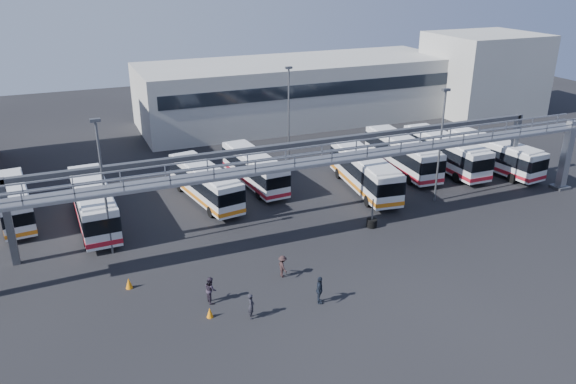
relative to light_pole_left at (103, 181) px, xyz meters
name	(u,v)px	position (x,y,z in m)	size (l,w,h in m)	color
ground	(355,261)	(16.00, -8.00, -5.73)	(140.00, 140.00, 0.00)	black
gantry	(321,164)	(16.00, -2.13, -0.22)	(51.40, 5.15, 7.10)	gray
warehouse	(298,91)	(28.00, 30.00, -1.73)	(42.00, 14.00, 8.00)	#9E9E99
building_right	(483,73)	(54.00, 24.00, -0.23)	(14.00, 12.00, 11.00)	#B2B2AD
light_pole_left	(103,181)	(0.00, 0.00, 0.00)	(0.70, 0.35, 10.21)	#4C4F54
light_pole_mid	(441,140)	(28.00, -1.00, 0.00)	(0.70, 0.35, 10.21)	#4C4F54
light_pole_back	(289,110)	(20.00, 14.00, 0.00)	(0.70, 0.35, 10.21)	#4C4F54
bus_0	(14,201)	(-6.68, 9.14, -4.04)	(3.36, 10.25, 3.06)	silver
bus_1	(93,203)	(-0.68, 5.65, -3.79)	(3.07, 11.62, 3.51)	silver
bus_3	(205,182)	(8.94, 6.93, -3.91)	(4.27, 11.06, 3.28)	silver
bus_4	(254,168)	(14.30, 8.89, -3.95)	(3.29, 10.75, 3.22)	silver
bus_6	(365,171)	(23.38, 3.71, -3.80)	(4.00, 11.71, 3.49)	silver
bus_7	(402,153)	(29.63, 6.94, -3.79)	(3.36, 11.69, 3.51)	silver
bus_8	(445,151)	(34.00, 5.69, -3.78)	(2.75, 11.62, 3.53)	silver
bus_9	(494,154)	(38.43, 3.42, -3.89)	(3.84, 11.13, 3.31)	silver
pedestrian_a	(251,306)	(6.81, -11.70, -4.91)	(0.60, 0.39, 1.64)	black
pedestrian_b	(211,290)	(5.03, -9.07, -4.85)	(0.85, 0.66, 1.75)	#2B2330
pedestrian_c	(283,266)	(10.37, -7.97, -4.94)	(1.02, 0.59, 1.58)	black
pedestrian_d	(320,290)	(11.29, -11.84, -4.80)	(1.09, 0.45, 1.86)	black
cone_left	(210,313)	(4.51, -10.69, -5.40)	(0.41, 0.41, 0.65)	orange
cone_right	(129,283)	(0.46, -5.44, -5.36)	(0.47, 0.47, 0.74)	orange
tire_stack	(372,222)	(20.00, -3.50, -5.32)	(0.85, 0.85, 2.44)	black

